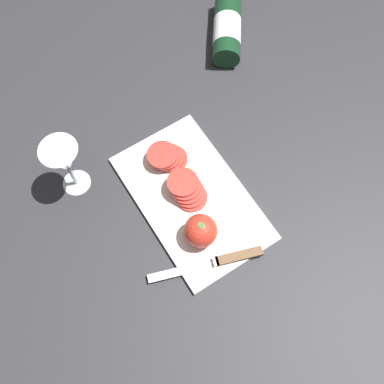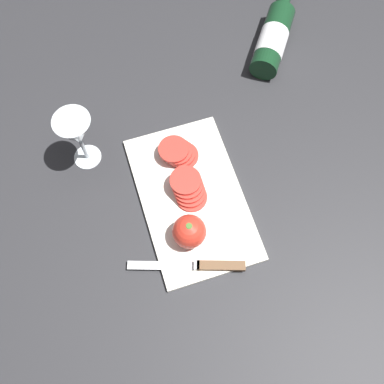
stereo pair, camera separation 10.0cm
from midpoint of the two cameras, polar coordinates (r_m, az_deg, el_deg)
name	(u,v)px [view 1 (the left image)]	position (r m, az deg, el deg)	size (l,w,h in m)	color
ground_plane	(195,219)	(1.03, -2.38, -3.81)	(3.00, 3.00, 0.00)	#28282B
cutting_board	(192,198)	(1.04, -2.75, -1.09)	(0.38, 0.23, 0.01)	silver
wine_bottle	(227,25)	(1.28, 2.13, 20.17)	(0.29, 0.23, 0.07)	#14381E
wine_glass	(64,161)	(1.01, -18.67, 3.39)	(0.08, 0.08, 0.16)	silver
whole_tomato	(201,231)	(0.97, -1.87, -5.31)	(0.07, 0.07, 0.08)	red
knife	(229,259)	(0.98, 1.75, -8.84)	(0.10, 0.25, 0.01)	silver
tomato_slice_stack_near	(187,190)	(1.02, -3.40, -0.05)	(0.10, 0.08, 0.04)	red
tomato_slice_stack_far	(167,157)	(1.06, -5.85, 4.15)	(0.08, 0.09, 0.03)	red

